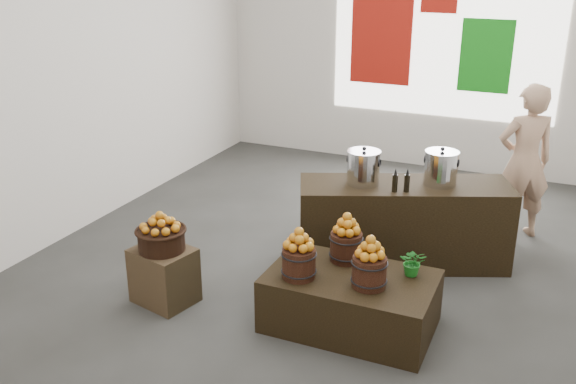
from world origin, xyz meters
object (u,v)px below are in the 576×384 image
at_px(wicker_basket, 161,240).
at_px(display_table, 350,301).
at_px(crate, 164,275).
at_px(counter, 403,224).
at_px(shopper, 524,162).
at_px(stock_pot_left, 363,169).
at_px(stock_pot_center, 441,169).

bearing_deg(wicker_basket, display_table, 9.97).
bearing_deg(crate, counter, 43.16).
bearing_deg(shopper, counter, 20.36).
relative_size(crate, counter, 0.25).
height_order(crate, display_table, crate).
xyz_separation_m(wicker_basket, stock_pot_left, (1.40, 1.52, 0.41)).
bearing_deg(crate, display_table, 9.97).
bearing_deg(display_table, wicker_basket, -170.35).
xyz_separation_m(wicker_basket, shopper, (2.82, 2.90, 0.25)).
xyz_separation_m(crate, wicker_basket, (0.00, 0.00, 0.36)).
xyz_separation_m(counter, stock_pot_center, (0.31, 0.13, 0.60)).
bearing_deg(display_table, counter, 85.97).
distance_m(crate, display_table, 1.74).
bearing_deg(stock_pot_left, shopper, 44.18).
xyz_separation_m(crate, counter, (1.80, 1.69, 0.17)).
bearing_deg(crate, wicker_basket, 0.00).
bearing_deg(stock_pot_left, wicker_basket, -132.72).
bearing_deg(shopper, stock_pot_left, 14.72).
bearing_deg(crate, stock_pot_center, 40.78).
xyz_separation_m(display_table, shopper, (1.11, 2.60, 0.63)).
height_order(crate, stock_pot_center, stock_pot_center).
distance_m(stock_pot_left, shopper, 1.99).
relative_size(counter, shopper, 1.21).
bearing_deg(stock_pot_center, counter, -156.86).
bearing_deg(stock_pot_center, display_table, -104.76).
distance_m(wicker_basket, display_table, 1.78).
distance_m(wicker_basket, counter, 2.48).
height_order(crate, stock_pot_left, stock_pot_left).
xyz_separation_m(stock_pot_left, shopper, (1.42, 1.38, -0.15)).
relative_size(display_table, counter, 0.67).
height_order(wicker_basket, stock_pot_center, stock_pot_center).
bearing_deg(wicker_basket, shopper, 45.76).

